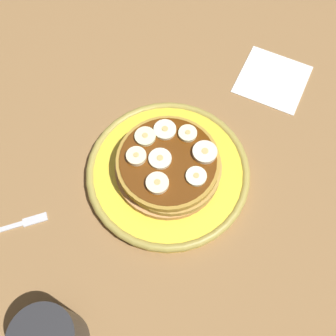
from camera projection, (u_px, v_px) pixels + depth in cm
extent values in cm
cube|color=olive|center=(168.00, 179.00, 62.14)|extent=(140.00, 140.00, 3.00)
cylinder|color=yellow|center=(168.00, 173.00, 60.01)|extent=(23.83, 23.83, 1.72)
torus|color=#A49342|center=(168.00, 171.00, 59.47)|extent=(24.32, 24.32, 1.20)
cylinder|color=tan|center=(168.00, 172.00, 58.50)|extent=(15.45, 15.45, 1.14)
cylinder|color=#AD8740|center=(172.00, 167.00, 57.60)|extent=(14.47, 14.47, 1.14)
cylinder|color=#AD8432|center=(172.00, 161.00, 56.73)|extent=(14.70, 14.70, 1.14)
cylinder|color=#592B0A|center=(168.00, 160.00, 56.06)|extent=(13.72, 13.72, 0.16)
cylinder|color=#ECE5C1|center=(160.00, 159.00, 55.84)|extent=(3.22, 3.22, 0.66)
cylinder|color=tan|center=(160.00, 158.00, 55.51)|extent=(0.90, 0.90, 0.08)
cylinder|color=#FEECBB|center=(157.00, 183.00, 54.14)|extent=(3.13, 3.13, 0.89)
cylinder|color=tan|center=(157.00, 182.00, 53.70)|extent=(0.88, 0.88, 0.08)
cylinder|color=#F1E9C2|center=(165.00, 130.00, 57.87)|extent=(3.27, 3.27, 0.63)
cylinder|color=tan|center=(165.00, 129.00, 57.55)|extent=(0.92, 0.92, 0.08)
cylinder|color=#F8EAB7|center=(136.00, 156.00, 55.87)|extent=(2.83, 2.83, 0.91)
cylinder|color=tan|center=(136.00, 155.00, 55.42)|extent=(0.79, 0.79, 0.08)
cylinder|color=#EDF0C4|center=(195.00, 178.00, 54.62)|extent=(2.89, 2.89, 0.63)
cylinder|color=tan|center=(195.00, 177.00, 54.30)|extent=(0.81, 0.81, 0.08)
cylinder|color=#EEE3C3|center=(205.00, 152.00, 56.17)|extent=(3.48, 3.48, 0.85)
cylinder|color=tan|center=(205.00, 151.00, 55.75)|extent=(0.97, 0.97, 0.08)
cylinder|color=#ECF0B6|center=(145.00, 137.00, 57.35)|extent=(3.03, 3.03, 0.70)
cylinder|color=tan|center=(145.00, 135.00, 57.00)|extent=(0.85, 0.85, 0.08)
cylinder|color=#EDEDBB|center=(190.00, 135.00, 57.46)|extent=(2.70, 2.70, 0.71)
cylinder|color=tan|center=(190.00, 134.00, 57.10)|extent=(0.76, 0.76, 0.08)
cube|color=white|center=(273.00, 79.00, 68.34)|extent=(12.60, 12.60, 0.30)
cube|color=silver|center=(35.00, 219.00, 57.53)|extent=(3.55, 3.12, 0.50)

